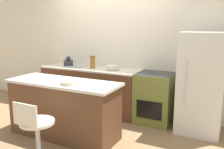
# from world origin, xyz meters

# --- Properties ---
(ground_plane) EXTENTS (14.00, 14.00, 0.00)m
(ground_plane) POSITION_xyz_m (0.00, 0.00, 0.00)
(ground_plane) COLOR #8E704C
(wall_back) EXTENTS (8.00, 0.06, 2.60)m
(wall_back) POSITION_xyz_m (0.00, 0.66, 1.30)
(wall_back) COLOR silver
(wall_back) RESTS_ON ground_plane
(back_counter) EXTENTS (2.05, 0.61, 0.90)m
(back_counter) POSITION_xyz_m (-0.31, 0.32, 0.45)
(back_counter) COLOR brown
(back_counter) RESTS_ON ground_plane
(kitchen_island) EXTENTS (1.80, 0.66, 0.89)m
(kitchen_island) POSITION_xyz_m (-0.04, -0.89, 0.45)
(kitchen_island) COLOR brown
(kitchen_island) RESTS_ON ground_plane
(oven_range) EXTENTS (0.64, 0.62, 0.90)m
(oven_range) POSITION_xyz_m (1.05, 0.32, 0.45)
(oven_range) COLOR olive
(oven_range) RESTS_ON ground_plane
(refrigerator) EXTENTS (0.68, 0.74, 1.64)m
(refrigerator) POSITION_xyz_m (1.84, 0.27, 0.82)
(refrigerator) COLOR silver
(refrigerator) RESTS_ON ground_plane
(stool_chair) EXTENTS (0.45, 0.45, 0.81)m
(stool_chair) POSITION_xyz_m (0.08, -1.64, 0.38)
(stool_chair) COLOR #B7B7BC
(stool_chair) RESTS_ON ground_plane
(kettle) EXTENTS (0.19, 0.19, 0.20)m
(kettle) POSITION_xyz_m (-0.84, 0.33, 0.97)
(kettle) COLOR #333338
(kettle) RESTS_ON back_counter
(mixing_bowl) EXTENTS (0.24, 0.24, 0.07)m
(mixing_bowl) POSITION_xyz_m (0.19, 0.33, 0.94)
(mixing_bowl) COLOR beige
(mixing_bowl) RESTS_ON back_counter
(canister_jar) EXTENTS (0.11, 0.11, 0.23)m
(canister_jar) POSITION_xyz_m (-0.25, 0.33, 1.02)
(canister_jar) COLOR #9E6623
(canister_jar) RESTS_ON back_counter
(fruit_bowl) EXTENTS (0.25, 0.25, 0.06)m
(fruit_bowl) POSITION_xyz_m (0.17, -1.02, 0.92)
(fruit_bowl) COLOR beige
(fruit_bowl) RESTS_ON kitchen_island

